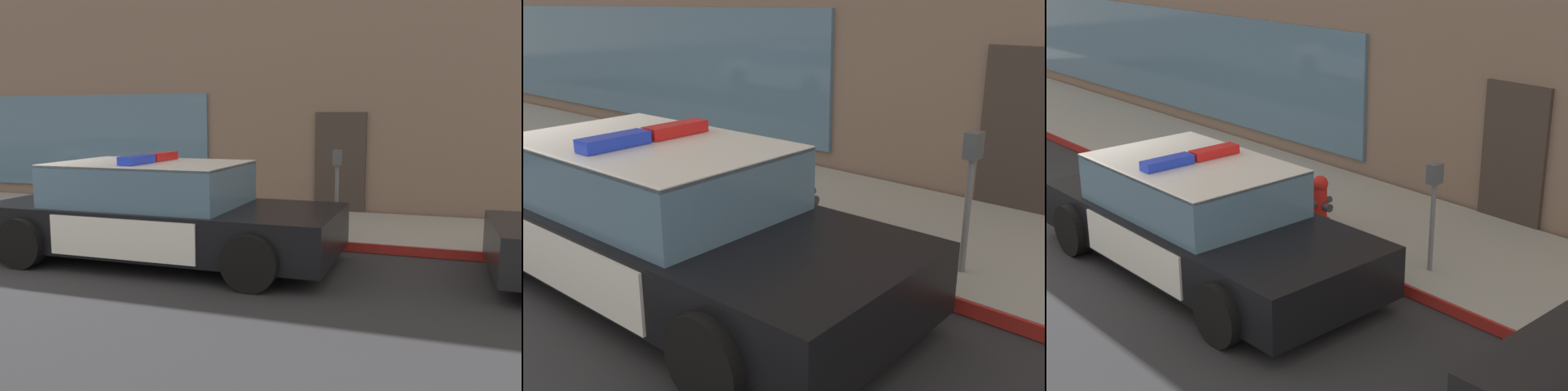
{
  "view_description": "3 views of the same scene",
  "coord_description": "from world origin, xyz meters",
  "views": [
    {
      "loc": [
        6.11,
        -6.04,
        2.0
      ],
      "look_at": [
        3.65,
        1.18,
        0.9
      ],
      "focal_mm": 37.54,
      "sensor_mm": 36.0,
      "label": 1
    },
    {
      "loc": [
        6.68,
        -2.59,
        2.58
      ],
      "look_at": [
        2.95,
        1.65,
        0.77
      ],
      "focal_mm": 41.66,
      "sensor_mm": 36.0,
      "label": 2
    },
    {
      "loc": [
        9.86,
        -4.37,
        4.03
      ],
      "look_at": [
        2.63,
        2.13,
        0.7
      ],
      "focal_mm": 53.24,
      "sensor_mm": 36.0,
      "label": 3
    }
  ],
  "objects": [
    {
      "name": "police_cruiser",
      "position": [
        2.35,
        0.6,
        0.68
      ],
      "size": [
        4.89,
        2.16,
        1.49
      ],
      "rotation": [
        0.0,
        0.0,
        0.01
      ],
      "color": "black",
      "rests_on": "ground"
    },
    {
      "name": "fire_hydrant",
      "position": [
        2.52,
        2.47,
        0.5
      ],
      "size": [
        0.34,
        0.39,
        0.73
      ],
      "color": "red",
      "rests_on": "sidewalk"
    },
    {
      "name": "sidewalk",
      "position": [
        0.0,
        3.27,
        0.07
      ],
      "size": [
        48.0,
        2.65,
        0.15
      ],
      "primitive_type": "cube",
      "color": "gray",
      "rests_on": "ground"
    },
    {
      "name": "curb_red_paint",
      "position": [
        0.0,
        1.93,
        0.08
      ],
      "size": [
        28.8,
        0.04,
        0.14
      ],
      "primitive_type": "cube",
      "color": "maroon",
      "rests_on": "ground"
    },
    {
      "name": "parking_meter",
      "position": [
        4.49,
        2.45,
        1.08
      ],
      "size": [
        0.12,
        0.18,
        1.34
      ],
      "color": "slate",
      "rests_on": "sidewalk"
    }
  ]
}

